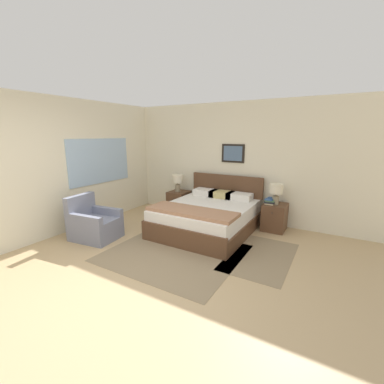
{
  "coord_description": "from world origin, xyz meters",
  "views": [
    {
      "loc": [
        2.3,
        -2.16,
        1.91
      ],
      "look_at": [
        0.0,
        1.79,
        0.88
      ],
      "focal_mm": 24.0,
      "sensor_mm": 36.0,
      "label": 1
    }
  ],
  "objects_px": {
    "armchair": "(94,224)",
    "table_lamp_near_window": "(178,180)",
    "bed": "(207,216)",
    "nightstand_by_door": "(274,217)",
    "table_lamp_by_door": "(276,191)",
    "nightstand_near_window": "(179,202)"
  },
  "relations": [
    {
      "from": "armchair",
      "to": "table_lamp_near_window",
      "type": "height_order",
      "value": "table_lamp_near_window"
    },
    {
      "from": "bed",
      "to": "nightstand_by_door",
      "type": "xyz_separation_m",
      "value": [
        1.15,
        0.73,
        -0.03
      ]
    },
    {
      "from": "table_lamp_near_window",
      "to": "table_lamp_by_door",
      "type": "bearing_deg",
      "value": 0.0
    },
    {
      "from": "table_lamp_near_window",
      "to": "table_lamp_by_door",
      "type": "xyz_separation_m",
      "value": [
        2.33,
        0.0,
        0.0
      ]
    },
    {
      "from": "nightstand_by_door",
      "to": "table_lamp_by_door",
      "type": "relative_size",
      "value": 1.31
    },
    {
      "from": "nightstand_near_window",
      "to": "table_lamp_by_door",
      "type": "distance_m",
      "value": 2.37
    },
    {
      "from": "nightstand_by_door",
      "to": "armchair",
      "type": "bearing_deg",
      "value": -142.73
    },
    {
      "from": "bed",
      "to": "table_lamp_by_door",
      "type": "bearing_deg",
      "value": 31.24
    },
    {
      "from": "table_lamp_near_window",
      "to": "table_lamp_by_door",
      "type": "height_order",
      "value": "same"
    },
    {
      "from": "nightstand_by_door",
      "to": "table_lamp_by_door",
      "type": "xyz_separation_m",
      "value": [
        -0.0,
        -0.03,
        0.55
      ]
    },
    {
      "from": "nightstand_by_door",
      "to": "table_lamp_by_door",
      "type": "height_order",
      "value": "table_lamp_by_door"
    },
    {
      "from": "table_lamp_near_window",
      "to": "table_lamp_by_door",
      "type": "relative_size",
      "value": 1.0
    },
    {
      "from": "armchair",
      "to": "nightstand_near_window",
      "type": "distance_m",
      "value": 2.2
    },
    {
      "from": "bed",
      "to": "table_lamp_by_door",
      "type": "relative_size",
      "value": 4.77
    },
    {
      "from": "armchair",
      "to": "nightstand_near_window",
      "type": "relative_size",
      "value": 1.6
    },
    {
      "from": "nightstand_near_window",
      "to": "table_lamp_near_window",
      "type": "distance_m",
      "value": 0.55
    },
    {
      "from": "armchair",
      "to": "table_lamp_near_window",
      "type": "bearing_deg",
      "value": 160.13
    },
    {
      "from": "nightstand_by_door",
      "to": "nightstand_near_window",
      "type": "bearing_deg",
      "value": 180.0
    },
    {
      "from": "table_lamp_by_door",
      "to": "bed",
      "type": "bearing_deg",
      "value": -148.76
    },
    {
      "from": "bed",
      "to": "nightstand_by_door",
      "type": "distance_m",
      "value": 1.36
    },
    {
      "from": "armchair",
      "to": "table_lamp_near_window",
      "type": "relative_size",
      "value": 2.1
    },
    {
      "from": "nightstand_by_door",
      "to": "table_lamp_near_window",
      "type": "distance_m",
      "value": 2.39
    }
  ]
}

